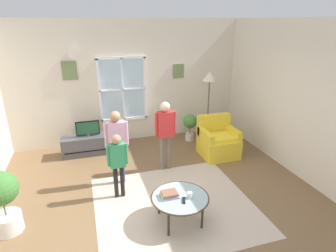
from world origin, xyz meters
name	(u,v)px	position (x,y,z in m)	size (l,w,h in m)	color
ground_plane	(160,198)	(0.00, 0.00, -0.01)	(6.06, 5.94, 0.02)	brown
back_wall	(128,82)	(-0.01, 2.73, 1.44)	(5.46, 0.17, 2.88)	beige
side_wall_right	(308,103)	(2.79, 0.00, 1.44)	(0.12, 5.34, 2.88)	beige
area_rug	(174,205)	(0.16, -0.27, 0.00)	(2.51, 2.36, 0.01)	#C6B29E
tv_stand	(89,145)	(-1.05, 2.11, 0.21)	(1.18, 0.43, 0.43)	#4C4C51
television	(88,128)	(-1.05, 2.11, 0.61)	(0.51, 0.08, 0.34)	#4C4C4C
armchair	(218,141)	(1.67, 1.19, 0.33)	(0.76, 0.74, 0.87)	yellow
coffee_table	(180,198)	(0.12, -0.66, 0.40)	(0.86, 0.86, 0.42)	#99B2B7
book_stack	(169,194)	(-0.03, -0.61, 0.45)	(0.26, 0.20, 0.08)	#A88EC6
cup	(190,195)	(0.24, -0.72, 0.46)	(0.08, 0.08, 0.09)	white
remote_near_books	(184,200)	(0.14, -0.77, 0.43)	(0.04, 0.14, 0.02)	black
person_green_shirt	(118,159)	(-0.65, 0.23, 0.71)	(0.34, 0.16, 1.14)	black
person_red_shirt	(165,128)	(0.37, 0.93, 0.88)	(0.42, 0.19, 1.40)	#726656
person_pink_shirt	(117,139)	(-0.59, 0.68, 0.87)	(0.42, 0.19, 1.39)	#333851
potted_plant_by_window	(190,124)	(1.37, 2.15, 0.44)	(0.35, 0.35, 0.68)	silver
potted_plant_corner	(2,198)	(-2.28, -0.14, 0.54)	(0.48, 0.48, 0.94)	silver
floor_lamp	(209,83)	(1.75, 1.95, 1.46)	(0.32, 0.32, 1.74)	black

